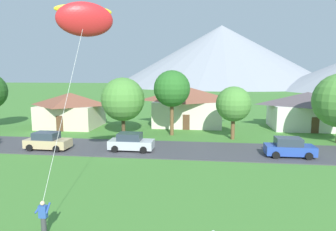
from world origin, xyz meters
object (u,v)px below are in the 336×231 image
Objects in this scene: tree_right_of_center at (172,89)px; parked_car_silver_mid_east at (131,142)px; kite_flyer_with_kite at (84,21)px; tree_near_left at (123,99)px; house_leftmost at (71,109)px; tree_left_of_center at (234,104)px; house_left_center at (307,110)px; parked_car_tan_west_end at (48,141)px; parked_car_blue_mid_west at (289,148)px; house_right_center at (188,106)px.

parked_car_silver_mid_east is (-3.03, -7.79, -4.65)m from tree_right_of_center.
parked_car_silver_mid_east is 0.36× the size of kite_flyer_with_kite.
parked_car_silver_mid_east is at bearing -111.27° from tree_right_of_center.
tree_right_of_center is (5.74, 0.68, 1.24)m from tree_near_left.
house_leftmost is 1.38× the size of tree_left_of_center.
house_left_center is at bearing 20.40° from tree_right_of_center.
tree_right_of_center is 1.81× the size of parked_car_tan_west_end.
tree_near_left is 18.89m from parked_car_blue_mid_west.
tree_right_of_center is (-1.48, -6.77, 2.71)m from house_right_center.
parked_car_silver_mid_east is at bearing 89.06° from kite_flyer_with_kite.
parked_car_silver_mid_east is (11.32, -11.53, -1.57)m from house_leftmost.
parked_car_blue_mid_west is at bearing 33.14° from kite_flyer_with_kite.
parked_car_tan_west_end is at bearing -75.03° from house_leftmost.
parked_car_blue_mid_west is at bearing -23.37° from tree_near_left.
tree_right_of_center is 14.67m from parked_car_tan_west_end.
house_right_center reaches higher than house_left_center.
tree_right_of_center reaches higher than house_leftmost.
house_left_center is at bearing 49.42° from kite_flyer_with_kite.
tree_right_of_center reaches higher than parked_car_blue_mid_west.
parked_car_tan_west_end is (-18.12, -7.03, -3.09)m from tree_left_of_center.
parked_car_silver_mid_east is at bearing -69.14° from tree_near_left.
tree_left_of_center is 19.68m from parked_car_tan_west_end.
tree_near_left is 0.89× the size of tree_right_of_center.
house_left_center is 0.99× the size of house_right_center.
tree_left_of_center is 0.51× the size of kite_flyer_with_kite.
parked_car_blue_mid_west and parked_car_silver_mid_east have the same top height.
parked_car_tan_west_end is 1.01× the size of parked_car_blue_mid_west.
house_right_center is 15.37m from parked_car_silver_mid_east.
parked_car_silver_mid_east is (-4.52, -14.56, -1.95)m from house_right_center.
kite_flyer_with_kite reaches higher than house_leftmost.
tree_left_of_center is at bearing 57.77° from kite_flyer_with_kite.
house_leftmost is 12.64m from parked_car_tan_west_end.
house_right_center is 1.29× the size of tree_right_of_center.
parked_car_blue_mid_west is (17.06, -7.37, -3.41)m from tree_near_left.
tree_left_of_center is 1.41× the size of parked_car_silver_mid_east.
tree_left_of_center is 0.77× the size of tree_right_of_center.
parked_car_silver_mid_east is (-20.38, -14.24, -1.66)m from house_left_center.
parked_car_tan_west_end is at bearing -129.75° from house_right_center.
kite_flyer_with_kite is at bearing -62.30° from house_leftmost.
parked_car_tan_west_end is at bearing 130.89° from kite_flyer_with_kite.
kite_flyer_with_kite is (-4.68, -24.30, 7.59)m from house_right_center.
kite_flyer_with_kite is at bearing -100.89° from house_right_center.
kite_flyer_with_kite is (-10.20, -16.18, 6.45)m from tree_left_of_center.
house_right_center is 1.68× the size of tree_left_of_center.
tree_near_left reaches higher than house_leftmost.
parked_car_tan_west_end is at bearing -143.00° from tree_right_of_center.
house_left_center is 24.92m from parked_car_silver_mid_east.
tree_left_of_center is at bearing 122.73° from parked_car_blue_mid_west.
house_right_center is 7.44m from tree_right_of_center.
tree_right_of_center is at bearing 6.79° from tree_near_left.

